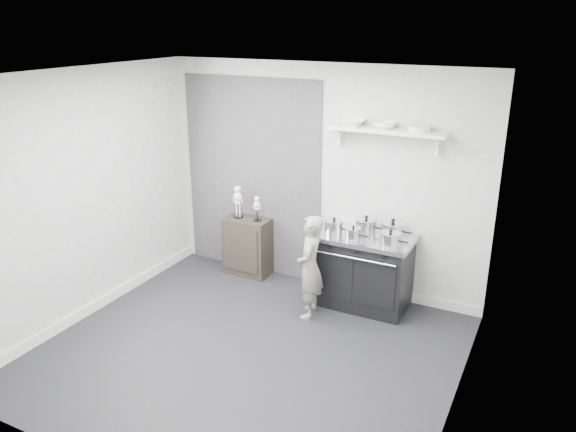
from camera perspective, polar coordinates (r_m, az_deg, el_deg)
name	(u,v)px	position (r m, az deg, el deg)	size (l,w,h in m)	color
ground	(247,352)	(5.80, -4.21, -13.61)	(4.00, 4.00, 0.00)	black
room_shell	(242,191)	(5.26, -4.65, 2.59)	(4.02, 3.62, 2.71)	#9F9F9D
wall_shelf	(386,132)	(6.18, 9.94, 8.45)	(1.30, 0.26, 0.24)	silver
stove	(364,270)	(6.51, 7.74, -5.48)	(1.07, 0.67, 0.86)	black
side_cabinet	(248,246)	(7.28, -4.10, -3.07)	(0.58, 0.34, 0.75)	black
child	(310,267)	(6.17, 2.25, -5.18)	(0.43, 0.28, 1.18)	gray
pot_front_left	(334,227)	(6.34, 4.70, -1.10)	(0.30, 0.21, 0.19)	#BDBDC0
pot_back_left	(366,225)	(6.43, 7.94, -0.94)	(0.34, 0.25, 0.20)	#BDBDC0
pot_back_right	(393,229)	(6.34, 10.58, -1.35)	(0.35, 0.27, 0.21)	#BDBDC0
pot_front_right	(390,239)	(6.10, 10.35, -2.30)	(0.30, 0.22, 0.18)	#BDBDC0
pot_front_center	(353,234)	(6.19, 6.64, -1.79)	(0.26, 0.17, 0.17)	#BDBDC0
skeleton_full	(238,199)	(7.13, -5.12, 1.71)	(0.14, 0.09, 0.49)	beige
skeleton_torso	(257,207)	(7.01, -3.16, 0.95)	(0.10, 0.07, 0.37)	beige
bowl_large	(352,122)	(6.28, 6.52, 9.42)	(0.29, 0.29, 0.07)	white
bowl_small	(385,125)	(6.17, 9.80, 9.07)	(0.23, 0.23, 0.07)	white
plate_stack	(419,129)	(6.07, 13.19, 8.63)	(0.24, 0.24, 0.06)	silver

